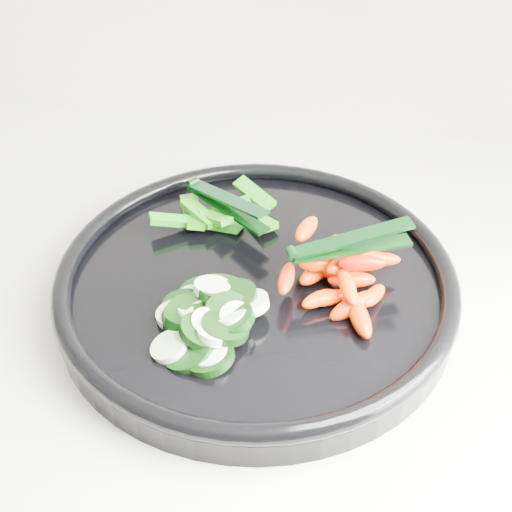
# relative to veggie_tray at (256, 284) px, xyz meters

# --- Properties ---
(veggie_tray) EXTENTS (0.39, 0.39, 0.04)m
(veggie_tray) POSITION_rel_veggie_tray_xyz_m (0.00, 0.00, 0.00)
(veggie_tray) COLOR black
(veggie_tray) RESTS_ON counter
(cucumber_pile) EXTENTS (0.11, 0.13, 0.04)m
(cucumber_pile) POSITION_rel_veggie_tray_xyz_m (-0.03, -0.06, 0.01)
(cucumber_pile) COLOR black
(cucumber_pile) RESTS_ON veggie_tray
(carrot_pile) EXTENTS (0.11, 0.16, 0.05)m
(carrot_pile) POSITION_rel_veggie_tray_xyz_m (0.08, 0.00, 0.02)
(carrot_pile) COLOR red
(carrot_pile) RESTS_ON veggie_tray
(pepper_pile) EXTENTS (0.13, 0.10, 0.04)m
(pepper_pile) POSITION_rel_veggie_tray_xyz_m (-0.05, 0.09, 0.01)
(pepper_pile) COLOR #0F6E0A
(pepper_pile) RESTS_ON veggie_tray
(tong_carrot) EXTENTS (0.11, 0.06, 0.02)m
(tong_carrot) POSITION_rel_veggie_tray_xyz_m (0.08, 0.01, 0.05)
(tong_carrot) COLOR black
(tong_carrot) RESTS_ON carrot_pile
(tong_pepper) EXTENTS (0.10, 0.08, 0.02)m
(tong_pepper) POSITION_rel_veggie_tray_xyz_m (-0.05, 0.09, 0.03)
(tong_pepper) COLOR black
(tong_pepper) RESTS_ON pepper_pile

